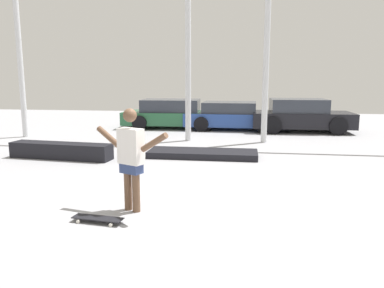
# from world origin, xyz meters

# --- Properties ---
(ground_plane) EXTENTS (36.00, 36.00, 0.00)m
(ground_plane) POSITION_xyz_m (0.00, 0.00, 0.00)
(ground_plane) COLOR #9E9EA3
(skateboarder) EXTENTS (1.39, 0.71, 1.70)m
(skateboarder) POSITION_xyz_m (-1.16, -0.54, 0.94)
(skateboarder) COLOR brown
(skateboarder) RESTS_ON ground_plane
(skateboard) EXTENTS (0.82, 0.32, 0.08)m
(skateboard) POSITION_xyz_m (-1.53, -1.12, 0.06)
(skateboard) COLOR black
(skateboard) RESTS_ON ground_plane
(grind_box) EXTENTS (2.93, 0.83, 0.43)m
(grind_box) POSITION_xyz_m (-4.31, 3.15, 0.22)
(grind_box) COLOR black
(grind_box) RESTS_ON ground_plane
(manual_pad) EXTENTS (3.04, 1.04, 0.18)m
(manual_pad) POSITION_xyz_m (-0.48, 3.93, 0.09)
(manual_pad) COLOR black
(manual_pad) RESTS_ON ground_plane
(canopy_support_left) EXTENTS (6.40, 0.20, 6.45)m
(canopy_support_left) POSITION_xyz_m (-4.41, 6.61, 3.97)
(canopy_support_left) COLOR silver
(canopy_support_left) RESTS_ON ground_plane
(canopy_support_right) EXTENTS (6.40, 0.20, 6.45)m
(canopy_support_right) POSITION_xyz_m (4.41, 6.61, 3.97)
(canopy_support_right) COLOR silver
(canopy_support_right) RESTS_ON ground_plane
(parked_car_green) EXTENTS (4.57, 2.16, 1.26)m
(parked_car_green) POSITION_xyz_m (-2.46, 9.93, 0.61)
(parked_car_green) COLOR #28603D
(parked_car_green) RESTS_ON ground_plane
(parked_car_blue) EXTENTS (4.10, 2.05, 1.17)m
(parked_car_blue) POSITION_xyz_m (0.10, 9.83, 0.57)
(parked_car_blue) COLOR #284793
(parked_car_blue) RESTS_ON ground_plane
(parked_car_black) EXTENTS (4.06, 2.10, 1.34)m
(parked_car_black) POSITION_xyz_m (2.92, 9.54, 0.66)
(parked_car_black) COLOR black
(parked_car_black) RESTS_ON ground_plane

